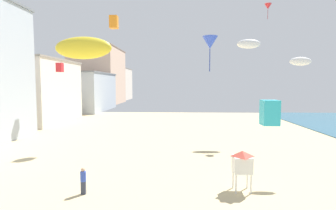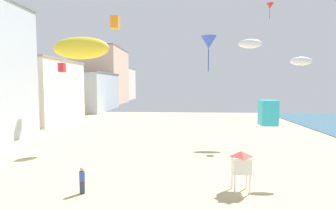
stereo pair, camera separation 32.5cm
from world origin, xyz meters
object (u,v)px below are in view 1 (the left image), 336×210
at_px(kite_cyan_box, 270,113).
at_px(kite_white_parafoil, 249,44).
at_px(kite_white_parafoil_2, 300,61).
at_px(kite_yellow_parafoil, 83,48).
at_px(kite_red_box, 60,67).
at_px(lifeguard_stand, 242,162).
at_px(kite_flyer, 83,179).
at_px(kite_red_delta, 268,6).
at_px(kite_orange_box, 114,22).
at_px(kite_blue_delta, 210,43).

bearing_deg(kite_cyan_box, kite_white_parafoil, 79.44).
xyz_separation_m(kite_white_parafoil_2, kite_yellow_parafoil, (-13.68, -7.63, 0.03)).
bearing_deg(kite_red_box, kite_yellow_parafoil, -62.70).
bearing_deg(kite_red_box, lifeguard_stand, -42.57).
bearing_deg(kite_flyer, lifeguard_stand, -33.47).
bearing_deg(kite_red_delta, kite_orange_box, -168.82).
bearing_deg(kite_white_parafoil_2, kite_orange_box, 151.05).
relative_size(kite_white_parafoil_2, kite_red_box, 1.35).
height_order(kite_white_parafoil_2, kite_red_box, kite_red_box).
height_order(lifeguard_stand, kite_yellow_parafoil, kite_yellow_parafoil).
height_order(kite_orange_box, kite_white_parafoil_2, kite_orange_box).
xyz_separation_m(kite_flyer, kite_orange_box, (-1.45, 14.03, 12.57)).
relative_size(kite_flyer, kite_red_box, 1.36).
relative_size(kite_blue_delta, kite_white_parafoil_2, 1.27).
bearing_deg(lifeguard_stand, kite_red_box, 125.70).
bearing_deg(kite_red_delta, kite_yellow_parafoil, -127.03).
relative_size(kite_red_delta, kite_red_box, 1.51).
relative_size(kite_cyan_box, kite_blue_delta, 0.65).
distance_m(lifeguard_stand, kite_red_delta, 22.82).
bearing_deg(kite_blue_delta, lifeguard_stand, 6.27).
bearing_deg(kite_orange_box, kite_cyan_box, -51.32).
relative_size(kite_white_parafoil, kite_red_box, 2.29).
bearing_deg(kite_cyan_box, kite_blue_delta, 149.93).
bearing_deg(kite_yellow_parafoil, kite_white_parafoil, 56.11).
xyz_separation_m(kite_red_delta, kite_orange_box, (-17.84, -3.53, -2.48)).
height_order(lifeguard_stand, kite_red_box, kite_red_box).
bearing_deg(kite_red_box, kite_orange_box, -30.31).
bearing_deg(lifeguard_stand, kite_flyer, 173.67).
bearing_deg(kite_orange_box, kite_white_parafoil_2, -28.95).
relative_size(kite_white_parafoil, kite_orange_box, 2.03).
bearing_deg(kite_white_parafoil_2, kite_blue_delta, -149.18).
height_order(lifeguard_stand, kite_blue_delta, kite_blue_delta).
bearing_deg(kite_orange_box, kite_red_box, 149.69).
relative_size(lifeguard_stand, kite_red_delta, 1.40).
height_order(kite_flyer, kite_yellow_parafoil, kite_yellow_parafoil).
distance_m(kite_blue_delta, kite_yellow_parafoil, 7.27).
height_order(lifeguard_stand, kite_white_parafoil, kite_white_parafoil).
bearing_deg(kite_red_box, kite_flyer, -62.28).
height_order(kite_flyer, lifeguard_stand, lifeguard_stand).
height_order(kite_orange_box, kite_yellow_parafoil, kite_orange_box).
height_order(lifeguard_stand, kite_red_delta, kite_red_delta).
relative_size(kite_yellow_parafoil, kite_red_box, 2.28).
bearing_deg(kite_red_delta, kite_blue_delta, -117.50).
relative_size(kite_orange_box, kite_white_parafoil_2, 0.84).
bearing_deg(kite_white_parafoil_2, kite_white_parafoil, 95.02).
relative_size(lifeguard_stand, kite_blue_delta, 1.23).
relative_size(kite_cyan_box, kite_red_box, 1.12).
bearing_deg(kite_white_parafoil_2, kite_red_box, 150.58).
bearing_deg(kite_white_parafoil, kite_cyan_box, -100.56).
bearing_deg(kite_red_box, kite_white_parafoil, -6.57).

